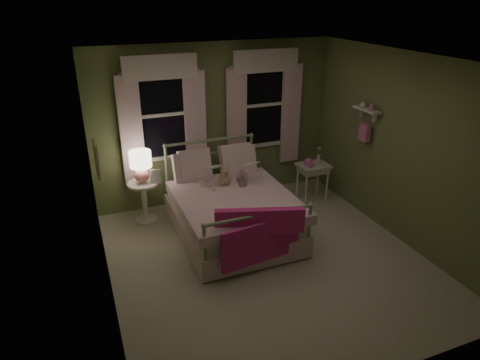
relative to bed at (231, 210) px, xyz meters
name	(u,v)px	position (x,y,z in m)	size (l,w,h in m)	color
room_shell	(270,170)	(0.20, -0.84, 0.92)	(4.20, 4.20, 4.20)	beige
bed	(231,210)	(0.00, 0.00, 0.00)	(1.58, 2.04, 1.18)	white
pink_throw	(260,230)	(0.00, -1.03, 0.23)	(1.10, 0.44, 0.71)	#E22C84
child_left	(203,169)	(-0.28, 0.42, 0.52)	(0.24, 0.16, 0.67)	#F7D1DD
child_right	(238,164)	(0.28, 0.42, 0.52)	(0.33, 0.25, 0.67)	#F7D1DD
book_left	(208,172)	(-0.28, 0.17, 0.58)	(0.20, 0.27, 0.03)	beige
book_right	(245,169)	(0.28, 0.17, 0.54)	(0.20, 0.27, 0.02)	beige
teddy_bear	(225,177)	(0.00, 0.26, 0.41)	(0.23, 0.19, 0.31)	tan
nightstand_left	(144,196)	(-1.11, 0.84, 0.03)	(0.46, 0.46, 0.65)	white
table_lamp	(141,164)	(-1.11, 0.84, 0.57)	(0.33, 0.33, 0.49)	pink
book_nightstand	(150,183)	(-1.01, 0.76, 0.27)	(0.16, 0.22, 0.02)	beige
nightstand_right	(313,170)	(1.66, 0.52, 0.17)	(0.50, 0.40, 0.64)	white
pink_toy	(309,162)	(1.56, 0.52, 0.32)	(0.14, 0.19, 0.14)	pink
bud_vase	(319,155)	(1.78, 0.57, 0.41)	(0.06, 0.06, 0.28)	white
window_left	(163,111)	(-0.65, 1.19, 1.24)	(1.34, 0.13, 1.96)	black
window_right	(264,101)	(1.05, 1.19, 1.24)	(1.34, 0.13, 1.96)	black
wall_shelf	(366,121)	(2.10, -0.14, 1.14)	(0.15, 0.50, 0.60)	white
framed_picture	(97,160)	(-1.75, -0.24, 1.12)	(0.03, 0.32, 0.42)	beige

